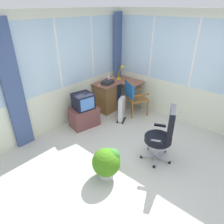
# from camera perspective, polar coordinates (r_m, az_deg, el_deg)

# --- Properties ---
(ground) EXTENTS (5.01, 5.30, 0.06)m
(ground) POSITION_cam_1_polar(r_m,az_deg,el_deg) (3.99, 6.92, -13.90)
(ground) COLOR beige
(north_window_panel) EXTENTS (4.01, 0.07, 2.57)m
(north_window_panel) POSITION_cam_1_polar(r_m,az_deg,el_deg) (4.72, -14.59, 10.73)
(north_window_panel) COLOR silver
(north_window_panel) RESTS_ON ground
(east_window_panel) EXTENTS (0.07, 4.30, 2.57)m
(east_window_panel) POSITION_cam_1_polar(r_m,az_deg,el_deg) (5.00, 21.62, 10.61)
(east_window_panel) COLOR silver
(east_window_panel) RESTS_ON ground
(curtain_north_left) EXTENTS (0.35, 0.08, 2.47)m
(curtain_north_left) POSITION_cam_1_polar(r_m,az_deg,el_deg) (4.19, -26.16, 5.74)
(curtain_north_left) COLOR #3F5382
(curtain_north_left) RESTS_ON ground
(curtain_corner) EXTENTS (0.35, 0.11, 2.47)m
(curtain_corner) POSITION_cam_1_polar(r_m,az_deg,el_deg) (5.89, 1.87, 14.51)
(curtain_corner) COLOR #3F5382
(curtain_corner) RESTS_ON ground
(desk) EXTENTS (1.10, 0.96, 0.78)m
(desk) POSITION_cam_1_polar(r_m,az_deg,el_deg) (5.49, -1.56, 4.46)
(desk) COLOR #8F5542
(desk) RESTS_ON ground
(desk_lamp) EXTENTS (0.23, 0.20, 0.40)m
(desk_lamp) POSITION_cam_1_polar(r_m,az_deg,el_deg) (5.64, 2.84, 11.86)
(desk_lamp) COLOR yellow
(desk_lamp) RESTS_ON desk
(tv_remote) EXTENTS (0.09, 0.16, 0.02)m
(tv_remote) POSITION_cam_1_polar(r_m,az_deg,el_deg) (5.54, 4.24, 8.76)
(tv_remote) COLOR black
(tv_remote) RESTS_ON desk
(spray_bottle) EXTENTS (0.06, 0.06, 0.22)m
(spray_bottle) POSITION_cam_1_polar(r_m,az_deg,el_deg) (5.39, -0.97, 9.29)
(spray_bottle) COLOR pink
(spray_bottle) RESTS_ON desk
(paper_tray) EXTENTS (0.33, 0.28, 0.09)m
(paper_tray) POSITION_cam_1_polar(r_m,az_deg,el_deg) (5.33, -1.28, 8.41)
(paper_tray) COLOR #262A2D
(paper_tray) RESTS_ON desk
(wooden_armchair) EXTENTS (0.66, 0.65, 0.91)m
(wooden_armchair) POSITION_cam_1_polar(r_m,az_deg,el_deg) (5.23, 5.86, 4.97)
(wooden_armchair) COLOR brown
(wooden_armchair) RESTS_ON ground
(office_chair) EXTENTS (0.63, 0.57, 1.09)m
(office_chair) POSITION_cam_1_polar(r_m,az_deg,el_deg) (3.76, 14.42, -5.78)
(office_chair) COLOR #B7B7BF
(office_chair) RESTS_ON ground
(tv_on_stand) EXTENTS (0.72, 0.57, 0.83)m
(tv_on_stand) POSITION_cam_1_polar(r_m,az_deg,el_deg) (4.84, -7.93, 0.07)
(tv_on_stand) COLOR brown
(tv_on_stand) RESTS_ON ground
(space_heater) EXTENTS (0.37, 0.28, 0.63)m
(space_heater) POSITION_cam_1_polar(r_m,az_deg,el_deg) (5.03, 2.79, 0.88)
(space_heater) COLOR silver
(space_heater) RESTS_ON ground
(potted_plant) EXTENTS (0.48, 0.48, 0.54)m
(potted_plant) POSITION_cam_1_polar(r_m,az_deg,el_deg) (3.48, -1.41, -13.94)
(potted_plant) COLOR silver
(potted_plant) RESTS_ON ground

